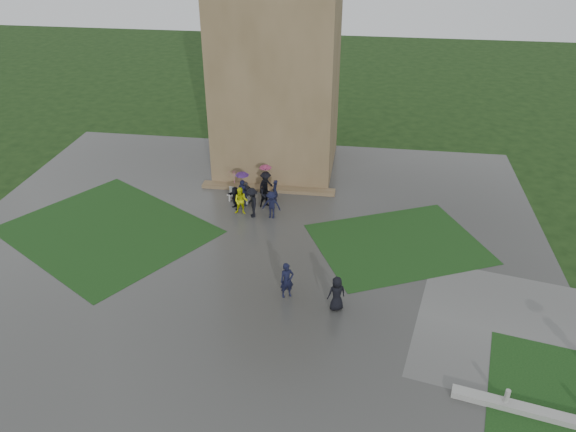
# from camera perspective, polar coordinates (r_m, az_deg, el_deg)

# --- Properties ---
(ground) EXTENTS (120.00, 120.00, 0.00)m
(ground) POSITION_cam_1_polar(r_m,az_deg,el_deg) (29.00, -5.69, -6.82)
(ground) COLOR black
(plaza) EXTENTS (34.00, 34.00, 0.02)m
(plaza) POSITION_cam_1_polar(r_m,az_deg,el_deg) (30.57, -4.84, -4.61)
(plaza) COLOR #353533
(plaza) RESTS_ON ground
(lawn_inset_left) EXTENTS (14.10, 13.46, 0.01)m
(lawn_inset_left) POSITION_cam_1_polar(r_m,az_deg,el_deg) (34.83, -17.88, -1.41)
(lawn_inset_left) COLOR #133412
(lawn_inset_left) RESTS_ON plaza
(lawn_inset_right) EXTENTS (11.12, 10.15, 0.01)m
(lawn_inset_right) POSITION_cam_1_polar(r_m,az_deg,el_deg) (32.53, 11.13, -2.78)
(lawn_inset_right) COLOR #133412
(lawn_inset_right) RESTS_ON plaza
(tower) EXTENTS (8.00, 8.00, 18.00)m
(tower) POSITION_cam_1_polar(r_m,az_deg,el_deg) (38.91, -1.08, 17.53)
(tower) COLOR brown
(tower) RESTS_ON ground
(tower_plinth) EXTENTS (9.00, 0.80, 0.22)m
(tower_plinth) POSITION_cam_1_polar(r_m,az_deg,el_deg) (37.77, -2.03, 2.82)
(tower_plinth) COLOR brown
(tower_plinth) RESTS_ON plaza
(bench) EXTENTS (1.57, 0.76, 0.87)m
(bench) POSITION_cam_1_polar(r_m,az_deg,el_deg) (36.30, -4.96, 2.15)
(bench) COLOR #B1B2AD
(bench) RESTS_ON plaza
(visitor_cluster) EXTENTS (3.69, 3.84, 2.61)m
(visitor_cluster) POSITION_cam_1_polar(r_m,az_deg,el_deg) (35.10, -3.39, 2.53)
(visitor_cluster) COLOR black
(visitor_cluster) RESTS_ON plaza
(pedestrian_mid) EXTENTS (0.82, 0.71, 1.88)m
(pedestrian_mid) POSITION_cam_1_polar(r_m,az_deg,el_deg) (27.44, -0.11, -6.55)
(pedestrian_mid) COLOR black
(pedestrian_mid) RESTS_ON plaza
(pedestrian_near) EXTENTS (1.05, 0.91, 1.80)m
(pedestrian_near) POSITION_cam_1_polar(r_m,az_deg,el_deg) (26.77, 4.97, -7.85)
(pedestrian_near) COLOR black
(pedestrian_near) RESTS_ON plaza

